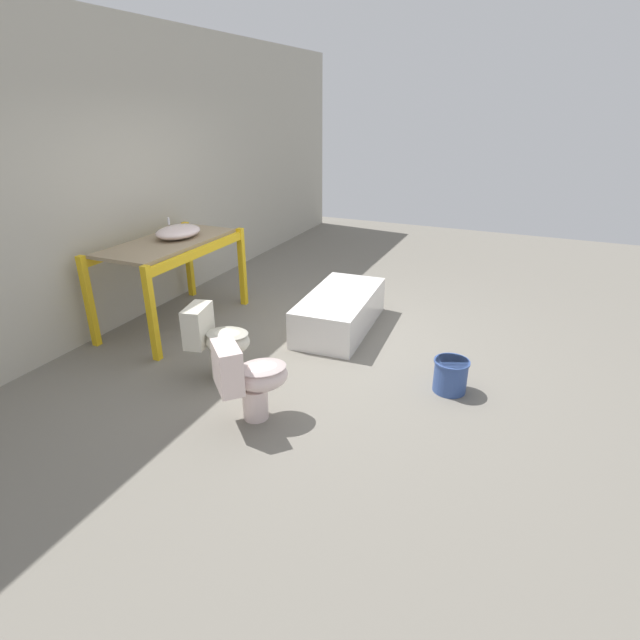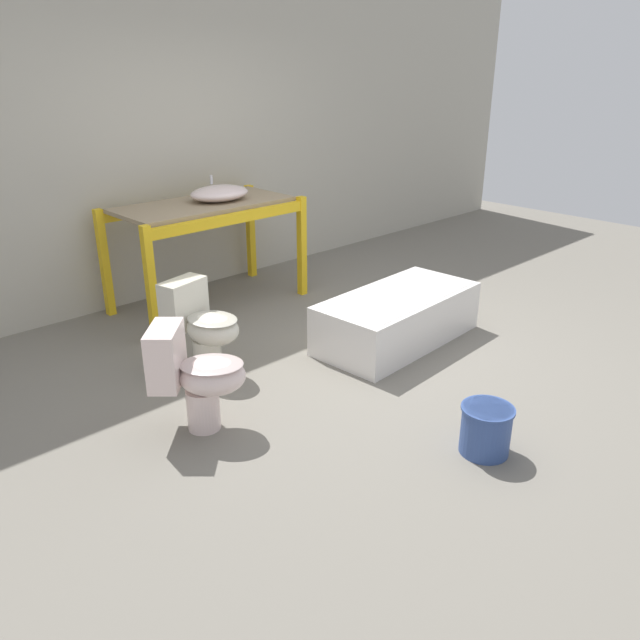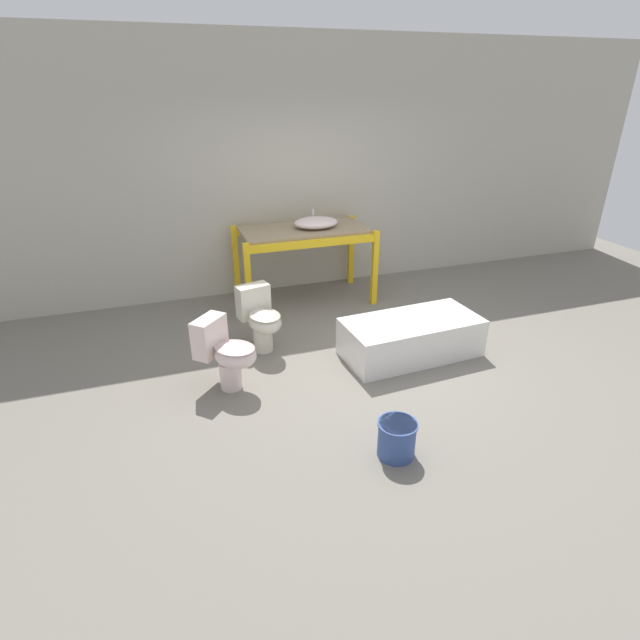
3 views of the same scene
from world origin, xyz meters
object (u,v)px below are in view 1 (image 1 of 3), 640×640
(sink_basin, at_px, (178,232))
(toilet_near, at_px, (217,339))
(bucket_white, at_px, (451,375))
(bathtub_main, at_px, (340,309))
(toilet_far, at_px, (250,378))

(sink_basin, bearing_deg, toilet_near, -131.43)
(toilet_near, xyz_separation_m, bucket_white, (0.60, -2.01, -0.22))
(bathtub_main, bearing_deg, bucket_white, -125.19)
(sink_basin, relative_size, bucket_white, 1.81)
(toilet_near, relative_size, toilet_far, 1.00)
(toilet_far, bearing_deg, bathtub_main, -46.15)
(bathtub_main, bearing_deg, sink_basin, 101.50)
(bathtub_main, bearing_deg, toilet_far, 176.91)
(bucket_white, bearing_deg, bathtub_main, 58.07)
(sink_basin, height_order, bucket_white, sink_basin)
(bathtub_main, distance_m, bucket_white, 1.63)
(bucket_white, bearing_deg, toilet_near, 106.50)
(toilet_far, bearing_deg, sink_basin, 3.87)
(toilet_near, bearing_deg, bathtub_main, -36.34)
(toilet_near, height_order, bucket_white, toilet_near)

